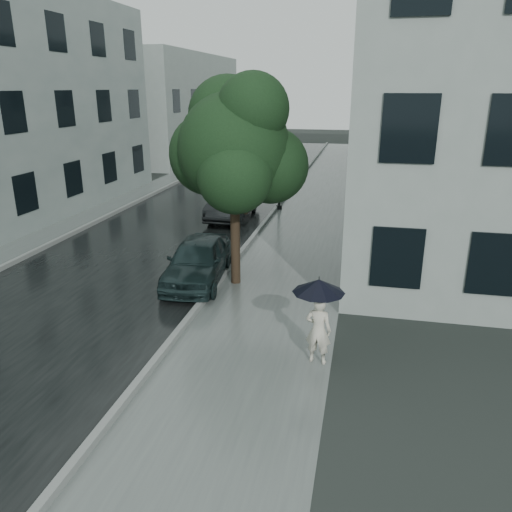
% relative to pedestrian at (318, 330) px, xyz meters
% --- Properties ---
extents(ground, '(120.00, 120.00, 0.00)m').
position_rel_pedestrian_xyz_m(ground, '(-1.70, 1.00, -0.74)').
color(ground, black).
rests_on(ground, ground).
extents(sidewalk, '(3.50, 60.00, 0.01)m').
position_rel_pedestrian_xyz_m(sidewalk, '(-1.45, 13.00, -0.74)').
color(sidewalk, slate).
rests_on(sidewalk, ground).
extents(kerb_near, '(0.15, 60.00, 0.15)m').
position_rel_pedestrian_xyz_m(kerb_near, '(-3.27, 13.00, -0.67)').
color(kerb_near, slate).
rests_on(kerb_near, ground).
extents(asphalt_road, '(6.85, 60.00, 0.00)m').
position_rel_pedestrian_xyz_m(asphalt_road, '(-6.78, 13.00, -0.74)').
color(asphalt_road, black).
rests_on(asphalt_road, ground).
extents(kerb_far, '(0.15, 60.00, 0.15)m').
position_rel_pedestrian_xyz_m(kerb_far, '(-10.27, 13.00, -0.67)').
color(kerb_far, slate).
rests_on(kerb_far, ground).
extents(sidewalk_far, '(1.70, 60.00, 0.01)m').
position_rel_pedestrian_xyz_m(sidewalk_far, '(-11.20, 13.00, -0.74)').
color(sidewalk_far, '#4C5451').
rests_on(sidewalk_far, ground).
extents(building_near, '(7.02, 36.00, 9.00)m').
position_rel_pedestrian_xyz_m(building_near, '(3.77, 20.50, 3.76)').
color(building_near, gray).
rests_on(building_near, ground).
extents(building_far_b, '(7.02, 18.00, 8.00)m').
position_rel_pedestrian_xyz_m(building_far_b, '(-15.47, 31.00, 3.26)').
color(building_far_b, gray).
rests_on(building_far_b, ground).
extents(pedestrian, '(0.58, 0.43, 1.47)m').
position_rel_pedestrian_xyz_m(pedestrian, '(0.00, 0.00, 0.00)').
color(pedestrian, beige).
rests_on(pedestrian, sidewalk).
extents(umbrella, '(1.41, 1.41, 0.96)m').
position_rel_pedestrian_xyz_m(umbrella, '(-0.03, 0.02, 0.97)').
color(umbrella, black).
rests_on(umbrella, ground).
extents(street_tree, '(4.00, 3.63, 5.89)m').
position_rel_pedestrian_xyz_m(street_tree, '(-2.80, 4.12, 3.20)').
color(street_tree, '#332619').
rests_on(street_tree, ground).
extents(lamp_post, '(0.84, 0.40, 5.42)m').
position_rel_pedestrian_xyz_m(lamp_post, '(-3.30, 13.44, 2.35)').
color(lamp_post, black).
rests_on(lamp_post, ground).
extents(car_near, '(1.91, 4.01, 1.32)m').
position_rel_pedestrian_xyz_m(car_near, '(-3.90, 3.84, -0.07)').
color(car_near, '#182829').
rests_on(car_near, ground).
extents(car_far, '(1.56, 4.11, 1.34)m').
position_rel_pedestrian_xyz_m(car_far, '(-4.86, 11.44, -0.07)').
color(car_far, black).
rests_on(car_far, ground).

